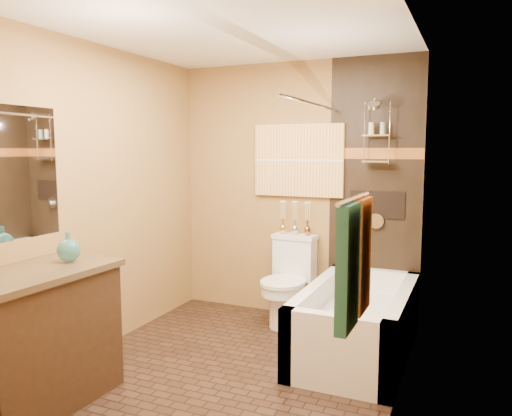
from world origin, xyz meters
The scene contains 22 objects.
floor centered at (0.00, 0.00, 0.00)m, with size 3.00×3.00×0.00m, color black.
wall_left centered at (-1.20, 0.00, 1.25)m, with size 0.02×3.00×2.50m, color olive.
wall_right centered at (1.20, 0.00, 1.25)m, with size 0.02×3.00×2.50m, color olive.
wall_back centered at (0.00, 1.50, 1.25)m, with size 2.40×0.02×2.50m, color olive.
wall_front centered at (0.00, -1.50, 1.25)m, with size 2.40×0.02×2.50m, color olive.
ceiling centered at (0.00, 0.00, 2.50)m, with size 3.00×3.00×0.00m, color silver.
alcove_tile_back centered at (0.78, 1.49, 1.25)m, with size 0.85×0.01×2.50m, color black.
alcove_tile_right centered at (1.19, 0.75, 1.25)m, with size 0.01×1.50×2.50m, color black.
mosaic_band_back centered at (0.78, 1.48, 1.62)m, with size 0.85×0.01×0.10m, color brown.
mosaic_band_right centered at (1.18, 0.75, 1.62)m, with size 0.01×1.50×0.10m, color brown.
alcove_niche centered at (0.80, 1.48, 1.15)m, with size 0.50×0.01×0.25m, color black.
shower_fixtures centered at (0.80, 1.38, 1.67)m, with size 0.24×0.33×1.16m.
curtain_rod centered at (0.40, 0.75, 2.02)m, with size 0.03×0.03×1.55m, color silver.
towel_bar centered at (1.15, -1.05, 1.45)m, with size 0.02×0.02×0.55m, color silver.
towel_teal centered at (1.16, -1.18, 1.18)m, with size 0.05×0.22×0.52m, color #1E5564.
towel_rust centered at (1.16, -0.92, 1.18)m, with size 0.05×0.22×0.52m, color brown.
sunset_painting centered at (0.04, 1.48, 1.55)m, with size 0.90×0.04×0.70m, color gold.
bathtub centered at (0.80, 0.75, 0.22)m, with size 0.80×1.50×0.55m.
toilet centered at (0.04, 1.20, 0.42)m, with size 0.43×0.63×0.83m.
vanity centered at (-0.92, -0.90, 0.45)m, with size 0.66×1.04×0.90m.
teal_bottle centered at (-0.87, -0.63, 1.00)m, with size 0.16×0.16×0.25m, color teal, non-canonical shape.
bud_vases centered at (0.04, 1.39, 1.00)m, with size 0.32×0.07×0.31m.
Camera 1 is at (1.62, -3.15, 1.66)m, focal length 35.00 mm.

